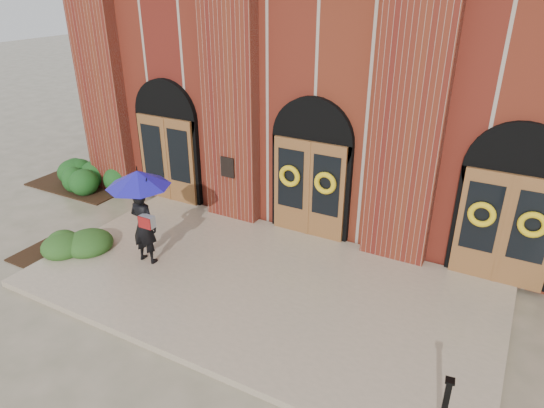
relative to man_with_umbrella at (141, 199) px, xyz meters
The scene contains 7 objects.
ground 3.25m from the man_with_umbrella, ahead, with size 90.00×90.00×0.00m, color gray.
landing 3.23m from the man_with_umbrella, ahead, with size 10.00×5.30×0.15m, color tan.
church_building 9.64m from the man_with_umbrella, 73.22° to the left, with size 16.20×12.53×7.00m.
man_with_umbrella is the anchor object (origin of this frame).
metal_post 7.25m from the man_with_umbrella, 12.51° to the right, with size 0.15×0.15×0.98m.
hedge_wall_left 5.98m from the man_with_umbrella, 154.69° to the left, with size 3.02×1.21×0.78m, color #174517.
hedge_front_left 2.88m from the man_with_umbrella, 162.35° to the right, with size 1.53×1.31×0.54m, color #254C1A.
Camera 1 is at (4.49, -7.47, 6.23)m, focal length 32.00 mm.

